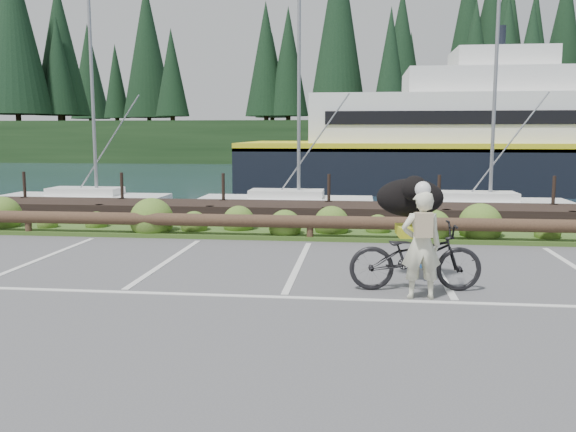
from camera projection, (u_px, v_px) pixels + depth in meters
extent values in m
plane|color=#4E4D50|center=(286.00, 291.00, 9.76)|extent=(72.00, 72.00, 0.00)
plane|color=#172B39|center=(348.00, 173.00, 57.15)|extent=(160.00, 160.00, 0.00)
cube|color=#3D5B21|center=(312.00, 234.00, 14.97)|extent=(34.00, 1.60, 0.10)
imported|color=black|center=(415.00, 256.00, 9.74)|extent=(2.15, 0.90, 1.10)
imported|color=beige|center=(421.00, 245.00, 9.21)|extent=(0.63, 0.44, 1.66)
ellipsoid|color=black|center=(410.00, 198.00, 10.28)|extent=(0.64, 1.16, 0.65)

